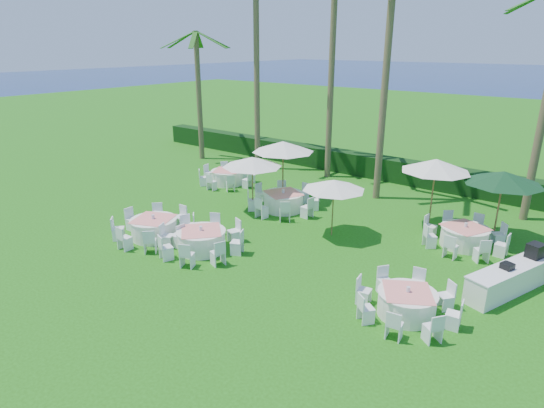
{
  "coord_description": "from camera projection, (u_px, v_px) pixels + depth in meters",
  "views": [
    {
      "loc": [
        9.88,
        -10.72,
        7.02
      ],
      "look_at": [
        -0.09,
        2.02,
        1.3
      ],
      "focal_mm": 30.0,
      "sensor_mm": 36.0,
      "label": 1
    }
  ],
  "objects": [
    {
      "name": "palm_f",
      "position": [
        199.0,
        90.0,
        28.02
      ],
      "size": [
        4.39,
        4.19,
        7.76
      ],
      "color": "brown",
      "rests_on": "ground"
    },
    {
      "name": "ground",
      "position": [
        239.0,
        254.0,
        16.04
      ],
      "size": [
        120.0,
        120.0,
        0.0
      ],
      "primitive_type": "plane",
      "color": "#205A0F",
      "rests_on": "ground"
    },
    {
      "name": "buffet_table",
      "position": [
        512.0,
        277.0,
        13.54
      ],
      "size": [
        1.94,
        3.65,
        1.28
      ],
      "color": "white",
      "rests_on": "ground"
    },
    {
      "name": "palm_c",
      "position": [
        385.0,
        81.0,
        20.13
      ],
      "size": [
        4.4,
        4.1,
        9.94
      ],
      "color": "brown",
      "rests_on": "ground"
    },
    {
      "name": "banquet_table_a",
      "position": [
        154.0,
        228.0,
        17.29
      ],
      "size": [
        3.06,
        3.06,
        0.93
      ],
      "color": "white",
      "rests_on": "ground"
    },
    {
      "name": "umbrella_green",
      "position": [
        504.0,
        178.0,
        16.38
      ],
      "size": [
        2.8,
        2.8,
        2.7
      ],
      "color": "brown",
      "rests_on": "ground"
    },
    {
      "name": "palm_a",
      "position": [
        257.0,
        57.0,
        25.01
      ],
      "size": [
        4.18,
        4.39,
        11.67
      ],
      "color": "brown",
      "rests_on": "ground"
    },
    {
      "name": "umbrella_b",
      "position": [
        334.0,
        185.0,
        16.97
      ],
      "size": [
        2.38,
        2.38,
        2.24
      ],
      "color": "brown",
      "rests_on": "ground"
    },
    {
      "name": "banquet_table_c",
      "position": [
        407.0,
        303.0,
        12.34
      ],
      "size": [
        2.82,
        2.82,
        0.86
      ],
      "color": "white",
      "rests_on": "ground"
    },
    {
      "name": "umbrella_d",
      "position": [
        436.0,
        165.0,
        17.53
      ],
      "size": [
        2.66,
        2.66,
        2.84
      ],
      "color": "brown",
      "rests_on": "ground"
    },
    {
      "name": "hedge",
      "position": [
        386.0,
        168.0,
        24.75
      ],
      "size": [
        34.0,
        1.0,
        1.2
      ],
      "primitive_type": "cube",
      "color": "black",
      "rests_on": "ground"
    },
    {
      "name": "umbrella_a",
      "position": [
        252.0,
        162.0,
        19.58
      ],
      "size": [
        2.61,
        2.61,
        2.43
      ],
      "color": "brown",
      "rests_on": "ground"
    },
    {
      "name": "banquet_table_d",
      "position": [
        227.0,
        177.0,
        23.98
      ],
      "size": [
        2.97,
        2.97,
        0.9
      ],
      "color": "white",
      "rests_on": "ground"
    },
    {
      "name": "banquet_table_b",
      "position": [
        201.0,
        240.0,
        16.22
      ],
      "size": [
        3.01,
        3.01,
        0.93
      ],
      "color": "white",
      "rests_on": "ground"
    },
    {
      "name": "palm_b",
      "position": [
        331.0,
        72.0,
        23.59
      ],
      "size": [
        4.37,
        4.25,
        10.33
      ],
      "color": "brown",
      "rests_on": "ground"
    },
    {
      "name": "umbrella_c",
      "position": [
        283.0,
        147.0,
        20.79
      ],
      "size": [
        2.87,
        2.87,
        2.82
      ],
      "color": "brown",
      "rests_on": "ground"
    },
    {
      "name": "banquet_table_f",
      "position": [
        464.0,
        236.0,
        16.57
      ],
      "size": [
        2.98,
        2.98,
        0.91
      ],
      "color": "white",
      "rests_on": "ground"
    },
    {
      "name": "banquet_table_e",
      "position": [
        283.0,
        201.0,
        20.2
      ],
      "size": [
        3.18,
        3.18,
        0.96
      ],
      "color": "white",
      "rests_on": "ground"
    }
  ]
}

